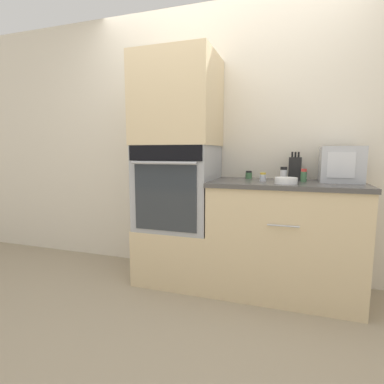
# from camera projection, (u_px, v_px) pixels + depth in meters

# --- Properties ---
(ground_plane) EXTENTS (12.00, 12.00, 0.00)m
(ground_plane) POSITION_uv_depth(u_px,v_px,m) (205.00, 298.00, 2.39)
(ground_plane) COLOR gray
(wall_back) EXTENTS (8.00, 0.05, 2.50)m
(wall_back) POSITION_uv_depth(u_px,v_px,m) (224.00, 142.00, 2.82)
(wall_back) COLOR beige
(wall_back) RESTS_ON ground_plane
(oven_cabinet_base) EXTENTS (0.67, 0.60, 0.49)m
(oven_cabinet_base) POSITION_uv_depth(u_px,v_px,m) (179.00, 252.00, 2.75)
(oven_cabinet_base) COLOR beige
(oven_cabinet_base) RESTS_ON ground_plane
(wall_oven) EXTENTS (0.65, 0.64, 0.73)m
(wall_oven) POSITION_uv_depth(u_px,v_px,m) (178.00, 187.00, 2.66)
(wall_oven) COLOR #9EA0A5
(wall_oven) RESTS_ON oven_cabinet_base
(oven_cabinet_upper) EXTENTS (0.67, 0.60, 0.75)m
(oven_cabinet_upper) POSITION_uv_depth(u_px,v_px,m) (178.00, 101.00, 2.57)
(oven_cabinet_upper) COLOR beige
(oven_cabinet_upper) RESTS_ON wall_oven
(counter_unit) EXTENTS (1.18, 0.63, 0.92)m
(counter_unit) POSITION_uv_depth(u_px,v_px,m) (283.00, 238.00, 2.43)
(counter_unit) COLOR beige
(counter_unit) RESTS_ON ground_plane
(microwave) EXTENTS (0.31, 0.29, 0.28)m
(microwave) POSITION_uv_depth(u_px,v_px,m) (341.00, 164.00, 2.33)
(microwave) COLOR #B2B5BA
(microwave) RESTS_ON counter_unit
(knife_block) EXTENTS (0.10, 0.13, 0.24)m
(knife_block) POSITION_uv_depth(u_px,v_px,m) (295.00, 168.00, 2.52)
(knife_block) COLOR black
(knife_block) RESTS_ON counter_unit
(bowl) EXTENTS (0.16, 0.16, 0.05)m
(bowl) POSITION_uv_depth(u_px,v_px,m) (286.00, 181.00, 2.22)
(bowl) COLOR white
(bowl) RESTS_ON counter_unit
(condiment_jar_near) EXTENTS (0.05, 0.05, 0.10)m
(condiment_jar_near) POSITION_uv_depth(u_px,v_px,m) (304.00, 176.00, 2.36)
(condiment_jar_near) COLOR #427047
(condiment_jar_near) RESTS_ON counter_unit
(condiment_jar_mid) EXTENTS (0.06, 0.06, 0.07)m
(condiment_jar_mid) POSITION_uv_depth(u_px,v_px,m) (249.00, 175.00, 2.66)
(condiment_jar_mid) COLOR #427047
(condiment_jar_mid) RESTS_ON counter_unit
(condiment_jar_far) EXTENTS (0.05, 0.05, 0.07)m
(condiment_jar_far) POSITION_uv_depth(u_px,v_px,m) (263.00, 177.00, 2.42)
(condiment_jar_far) COLOR silver
(condiment_jar_far) RESTS_ON counter_unit
(condiment_jar_back) EXTENTS (0.06, 0.06, 0.11)m
(condiment_jar_back) POSITION_uv_depth(u_px,v_px,m) (284.00, 174.00, 2.48)
(condiment_jar_back) COLOR silver
(condiment_jar_back) RESTS_ON counter_unit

